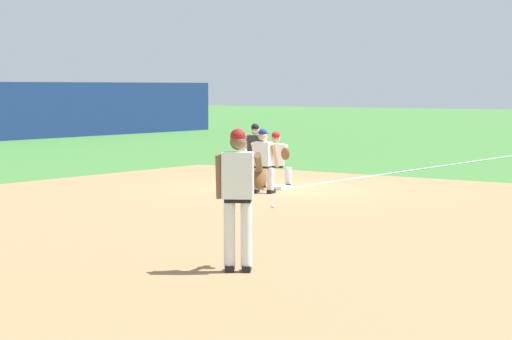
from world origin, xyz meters
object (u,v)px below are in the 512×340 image
pitcher (239,191)px  first_baseman (277,157)px  baseball (273,206)px  first_base_bag (279,188)px  baserunner (263,158)px  umpire (255,150)px

pitcher → first_baseman: size_ratio=1.39×
baseball → pitcher: bearing=-148.1°
first_base_bag → baserunner: bearing=-168.8°
umpire → pitcher: bearing=-144.4°
baseball → pitcher: size_ratio=0.04×
baserunner → umpire: bearing=39.8°
baserunner → first_baseman: bearing=21.5°
first_baseman → baserunner: bearing=-158.5°
first_base_bag → umpire: umpire is taller
umpire → baseball: bearing=-140.0°
first_base_bag → umpire: bearing=51.2°
pitcher → first_baseman: 10.80m
baseball → baserunner: size_ratio=0.05×
first_base_bag → baseball: 3.59m
first_base_bag → pitcher: bearing=-147.7°
baseball → first_baseman: bearing=34.3°
first_base_bag → first_baseman: size_ratio=0.28×
pitcher → baserunner: size_ratio=1.27×
first_base_bag → umpire: 2.37m
first_base_bag → first_baseman: 0.81m
pitcher → first_baseman: (9.07, 5.85, -0.33)m
first_base_bag → pitcher: size_ratio=0.20×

